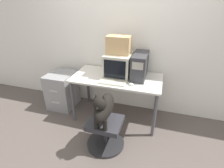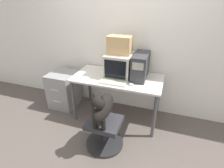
% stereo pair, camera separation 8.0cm
% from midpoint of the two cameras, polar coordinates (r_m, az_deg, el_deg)
% --- Properties ---
extents(ground_plane, '(12.00, 12.00, 0.00)m').
position_cam_midpoint_polar(ground_plane, '(2.89, -1.40, -14.46)').
color(ground_plane, '#564C47').
extents(wall_back, '(8.00, 0.05, 2.60)m').
position_cam_midpoint_polar(wall_back, '(2.97, 3.12, 15.12)').
color(wall_back, white).
rests_on(wall_back, ground_plane).
extents(desk, '(1.40, 0.71, 0.76)m').
position_cam_midpoint_polar(desk, '(2.79, 0.71, 0.61)').
color(desk, silver).
rests_on(desk, ground_plane).
extents(crt_monitor, '(0.40, 0.44, 0.36)m').
position_cam_midpoint_polar(crt_monitor, '(2.76, 1.17, 6.37)').
color(crt_monitor, beige).
rests_on(crt_monitor, desk).
extents(pc_tower, '(0.21, 0.49, 0.38)m').
position_cam_midpoint_polar(pc_tower, '(2.70, 8.22, 5.91)').
color(pc_tower, '#333338').
rests_on(pc_tower, desk).
extents(keyboard, '(0.40, 0.16, 0.03)m').
position_cam_midpoint_polar(keyboard, '(2.55, -0.77, 0.51)').
color(keyboard, beige).
rests_on(keyboard, desk).
extents(computer_mouse, '(0.07, 0.04, 0.04)m').
position_cam_midpoint_polar(computer_mouse, '(2.50, 5.36, -0.07)').
color(computer_mouse, silver).
rests_on(computer_mouse, desk).
extents(office_chair, '(0.53, 0.53, 0.42)m').
position_cam_midpoint_polar(office_chair, '(2.51, -3.13, -15.61)').
color(office_chair, '#262628').
rests_on(office_chair, ground_plane).
extents(dog, '(0.20, 0.54, 0.50)m').
position_cam_midpoint_polar(dog, '(2.19, -3.84, -7.58)').
color(dog, black).
rests_on(dog, office_chair).
extents(filing_cabinet, '(0.46, 0.52, 0.66)m').
position_cam_midpoint_polar(filing_cabinet, '(3.40, -16.56, -1.91)').
color(filing_cabinet, gray).
rests_on(filing_cabinet, ground_plane).
extents(cardboard_box, '(0.35, 0.22, 0.27)m').
position_cam_midpoint_polar(cardboard_box, '(2.67, 1.26, 12.68)').
color(cardboard_box, tan).
rests_on(cardboard_box, crt_monitor).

